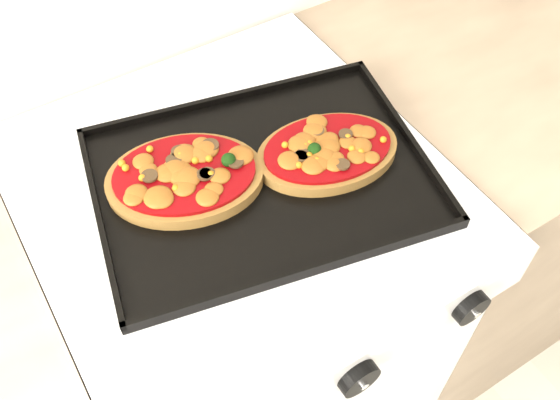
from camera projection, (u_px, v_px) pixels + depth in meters
stove at (245, 321)px, 1.27m from camera, size 0.60×0.60×0.91m
control_panel at (353, 363)px, 0.79m from camera, size 0.60×0.02×0.09m
knob_center at (359, 378)px, 0.78m from camera, size 0.06×0.02×0.06m
knob_right at (471, 308)px, 0.84m from camera, size 0.05×0.02×0.05m
baking_tray at (262, 176)px, 0.90m from camera, size 0.54×0.44×0.02m
pizza_left at (185, 176)px, 0.88m from camera, size 0.27×0.24×0.03m
pizza_right at (327, 150)px, 0.91m from camera, size 0.24×0.19×0.03m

